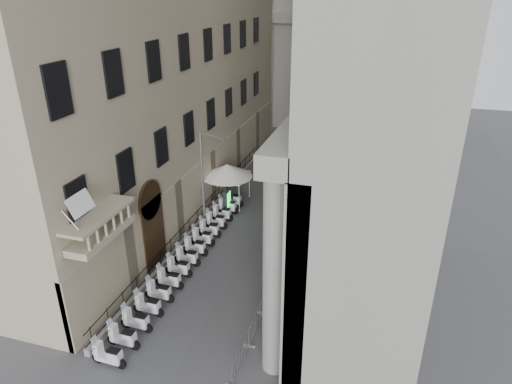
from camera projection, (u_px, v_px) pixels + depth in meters
iron_fence at (203, 221)px, 33.52m from camera, size 0.30×28.00×1.40m
blue_awning at (333, 192)px, 38.32m from camera, size 1.60×3.00×3.00m
flag at (105, 343)px, 22.10m from camera, size 1.00×1.40×8.20m
scooter_0 at (110, 365)px, 20.83m from camera, size 1.41×0.58×1.50m
scooter_1 at (125, 347)px, 21.90m from camera, size 1.41×0.58×1.50m
scooter_2 at (138, 330)px, 22.97m from camera, size 1.41×0.58×1.50m
scooter_3 at (150, 315)px, 24.04m from camera, size 1.41×0.58×1.50m
scooter_4 at (160, 301)px, 25.11m from camera, size 1.41×0.58×1.50m
scooter_5 at (170, 288)px, 26.17m from camera, size 1.41×0.58×1.50m
scooter_6 at (180, 276)px, 27.24m from camera, size 1.41×0.58×1.50m
scooter_7 at (188, 265)px, 28.31m from camera, size 1.41×0.58×1.50m
scooter_8 at (196, 255)px, 29.38m from camera, size 1.41×0.58×1.50m
scooter_9 at (203, 245)px, 30.45m from camera, size 1.41×0.58×1.50m
scooter_10 at (210, 236)px, 31.52m from camera, size 1.41×0.58×1.50m
scooter_11 at (216, 228)px, 32.59m from camera, size 1.41×0.58×1.50m
scooter_12 at (222, 220)px, 33.66m from camera, size 1.41×0.58×1.50m
scooter_13 at (228, 213)px, 34.72m from camera, size 1.41×0.58×1.50m
scooter_14 at (233, 206)px, 35.79m from camera, size 1.41×0.58×1.50m
barrier_0 at (241, 365)px, 20.83m from camera, size 0.60×2.40×1.10m
barrier_1 at (256, 329)px, 23.01m from camera, size 0.60×2.40×1.10m
barrier_2 at (269, 300)px, 25.19m from camera, size 0.60×2.40×1.10m
barrier_3 at (280, 274)px, 27.37m from camera, size 0.60×2.40×1.10m
barrier_4 at (289, 253)px, 29.55m from camera, size 0.60×2.40×1.10m
barrier_5 at (297, 235)px, 31.73m from camera, size 0.60×2.40×1.10m
barrier_6 at (304, 219)px, 33.91m from camera, size 0.60×2.40×1.10m
barrier_7 at (310, 204)px, 36.09m from camera, size 0.60×2.40×1.10m
barrier_8 at (315, 192)px, 38.28m from camera, size 0.60×2.40×1.10m
barrier_9 at (320, 181)px, 40.46m from camera, size 0.60×2.40×1.10m
security_tent at (227, 171)px, 35.35m from camera, size 3.96×3.96×3.22m
street_lamp at (205, 175)px, 30.61m from camera, size 2.20×1.09×7.19m
info_kiosk at (227, 202)px, 34.11m from camera, size 0.35×0.98×2.06m
pedestrian_a at (296, 156)px, 43.40m from camera, size 0.77×0.55×1.98m
pedestrian_b at (333, 150)px, 45.73m from camera, size 0.89×0.79×1.54m
pedestrian_c at (307, 148)px, 45.68m from camera, size 0.98×0.66×1.94m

